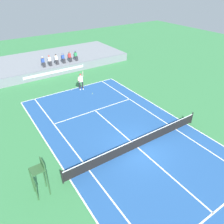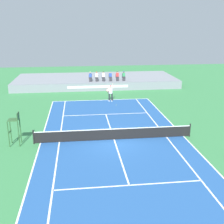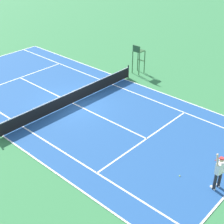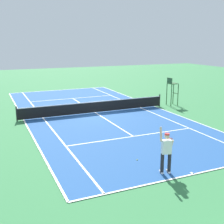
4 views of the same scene
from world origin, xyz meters
The scene contains 14 objects.
ground_plane centered at (0.00, 0.00, 0.00)m, with size 80.00×80.00×0.00m, color #387F47.
court centered at (0.00, 0.00, 0.01)m, with size 11.08×23.88×0.03m.
net centered at (0.00, 0.00, 0.52)m, with size 11.98×0.10×1.07m.
barrier_wall centered at (0.00, 16.66, 0.54)m, with size 22.72×0.25×1.08m.
bleacher_platform centered at (0.00, 21.08, 0.54)m, with size 22.72×8.59×1.08m, color gray.
spectator_seated_0 centered at (-0.92, 17.81, 1.69)m, with size 0.44×0.60×1.27m.
spectator_seated_1 centered at (-0.07, 17.81, 1.69)m, with size 0.44×0.60×1.27m.
spectator_seated_2 centered at (0.84, 17.81, 1.69)m, with size 0.44×0.60×1.27m.
spectator_seated_3 centered at (1.78, 17.81, 1.69)m, with size 0.44×0.60×1.27m.
spectator_seated_4 centered at (2.73, 17.81, 1.69)m, with size 0.44×0.60×1.27m.
spectator_seated_5 centered at (3.60, 17.81, 1.69)m, with size 0.44×0.60×1.27m.
tennis_player centered at (1.04, 11.30, 0.99)m, with size 0.83×0.61×2.08m.
tennis_ball centered at (1.49, 9.60, 0.03)m, with size 0.07×0.07×0.07m, color #D1E533.
umpire_chair centered at (-7.17, 0.00, 1.56)m, with size 0.77×0.77×2.44m.
Camera 1 is at (-8.53, -9.37, 10.91)m, focal length 35.25 mm.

